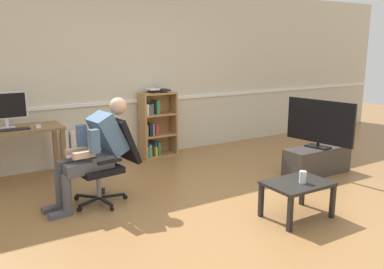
% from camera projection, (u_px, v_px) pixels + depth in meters
% --- Properties ---
extents(ground_plane, '(18.00, 18.00, 0.00)m').
position_uv_depth(ground_plane, '(221.00, 213.00, 4.35)').
color(ground_plane, olive).
extents(back_wall, '(12.00, 0.13, 2.70)m').
position_uv_depth(back_wall, '(124.00, 74.00, 6.26)').
color(back_wall, beige).
rests_on(back_wall, ground_plane).
extents(computer_desk, '(1.23, 0.57, 0.76)m').
position_uv_depth(computer_desk, '(12.00, 137.00, 5.10)').
color(computer_desk, olive).
rests_on(computer_desk, ground_plane).
extents(imac_monitor, '(0.53, 0.14, 0.46)m').
position_uv_depth(imac_monitor, '(5.00, 107.00, 5.06)').
color(imac_monitor, silver).
rests_on(imac_monitor, computer_desk).
extents(keyboard, '(0.41, 0.12, 0.02)m').
position_uv_depth(keyboard, '(12.00, 130.00, 4.95)').
color(keyboard, black).
rests_on(keyboard, computer_desk).
extents(computer_mouse, '(0.06, 0.10, 0.03)m').
position_uv_depth(computer_mouse, '(38.00, 126.00, 5.12)').
color(computer_mouse, white).
rests_on(computer_mouse, computer_desk).
extents(bookshelf, '(0.59, 0.29, 1.13)m').
position_uv_depth(bookshelf, '(156.00, 125.00, 6.48)').
color(bookshelf, '#AD7F4C').
rests_on(bookshelf, ground_plane).
extents(radiator, '(0.86, 0.08, 0.56)m').
position_uv_depth(radiator, '(91.00, 147.00, 6.08)').
color(radiator, white).
rests_on(radiator, ground_plane).
extents(office_chair, '(0.79, 0.63, 0.98)m').
position_uv_depth(office_chair, '(109.00, 157.00, 4.60)').
color(office_chair, black).
rests_on(office_chair, ground_plane).
extents(person_seated, '(1.03, 0.44, 1.21)m').
position_uv_depth(person_seated, '(95.00, 149.00, 4.47)').
color(person_seated, '#4C4C51').
rests_on(person_seated, ground_plane).
extents(tv_stand, '(1.01, 0.36, 0.39)m').
position_uv_depth(tv_stand, '(317.00, 161.00, 5.64)').
color(tv_stand, '#3D3833').
rests_on(tv_stand, ground_plane).
extents(tv_screen, '(0.25, 1.01, 0.67)m').
position_uv_depth(tv_screen, '(320.00, 123.00, 5.52)').
color(tv_screen, black).
rests_on(tv_screen, tv_stand).
extents(coffee_table, '(0.68, 0.48, 0.39)m').
position_uv_depth(coffee_table, '(297.00, 187.00, 4.17)').
color(coffee_table, black).
rests_on(coffee_table, ground_plane).
extents(drinking_glass, '(0.08, 0.08, 0.13)m').
position_uv_depth(drinking_glass, '(303.00, 177.00, 4.12)').
color(drinking_glass, silver).
rests_on(drinking_glass, coffee_table).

